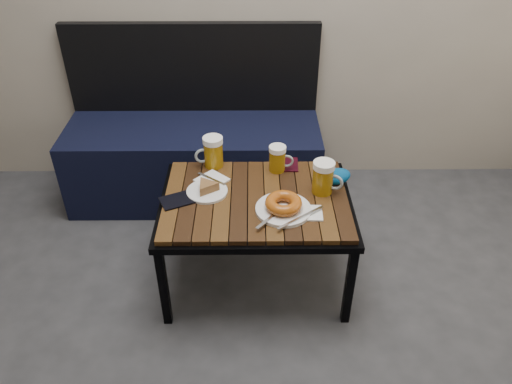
{
  "coord_description": "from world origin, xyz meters",
  "views": [
    {
      "loc": [
        0.11,
        -0.69,
        1.75
      ],
      "look_at": [
        0.12,
        1.06,
        0.5
      ],
      "focal_mm": 35.0,
      "sensor_mm": 36.0,
      "label": 1
    }
  ],
  "objects_px": {
    "plate_bagel": "(283,206)",
    "passport_burgundy": "(289,164)",
    "bench": "(195,153)",
    "knit_pouch": "(336,177)",
    "beer_mug_centre": "(278,159)",
    "cafe_table": "(256,205)",
    "beer_mug_right": "(324,177)",
    "beer_mug_left": "(213,152)",
    "plate_pie": "(207,189)",
    "passport_navy": "(178,200)"
  },
  "relations": [
    {
      "from": "beer_mug_right",
      "to": "beer_mug_left",
      "type": "bearing_deg",
      "value": 176.47
    },
    {
      "from": "cafe_table",
      "to": "plate_pie",
      "type": "height_order",
      "value": "plate_pie"
    },
    {
      "from": "beer_mug_centre",
      "to": "plate_pie",
      "type": "bearing_deg",
      "value": -146.87
    },
    {
      "from": "beer_mug_centre",
      "to": "beer_mug_right",
      "type": "height_order",
      "value": "beer_mug_right"
    },
    {
      "from": "plate_pie",
      "to": "bench",
      "type": "bearing_deg",
      "value": 100.97
    },
    {
      "from": "beer_mug_right",
      "to": "passport_burgundy",
      "type": "bearing_deg",
      "value": 142.09
    },
    {
      "from": "beer_mug_right",
      "to": "plate_bagel",
      "type": "height_order",
      "value": "beer_mug_right"
    },
    {
      "from": "beer_mug_centre",
      "to": "knit_pouch",
      "type": "relative_size",
      "value": 0.88
    },
    {
      "from": "bench",
      "to": "beer_mug_centre",
      "type": "distance_m",
      "value": 0.71
    },
    {
      "from": "cafe_table",
      "to": "knit_pouch",
      "type": "relative_size",
      "value": 5.79
    },
    {
      "from": "plate_bagel",
      "to": "cafe_table",
      "type": "bearing_deg",
      "value": 138.99
    },
    {
      "from": "bench",
      "to": "beer_mug_right",
      "type": "height_order",
      "value": "bench"
    },
    {
      "from": "beer_mug_right",
      "to": "knit_pouch",
      "type": "bearing_deg",
      "value": 68.06
    },
    {
      "from": "plate_pie",
      "to": "beer_mug_right",
      "type": "bearing_deg",
      "value": 0.22
    },
    {
      "from": "beer_mug_right",
      "to": "plate_pie",
      "type": "xyz_separation_m",
      "value": [
        -0.51,
        -0.0,
        -0.06
      ]
    },
    {
      "from": "beer_mug_left",
      "to": "beer_mug_centre",
      "type": "distance_m",
      "value": 0.31
    },
    {
      "from": "passport_navy",
      "to": "plate_bagel",
      "type": "bearing_deg",
      "value": 55.65
    },
    {
      "from": "bench",
      "to": "plate_bagel",
      "type": "distance_m",
      "value": 0.95
    },
    {
      "from": "cafe_table",
      "to": "passport_navy",
      "type": "xyz_separation_m",
      "value": [
        -0.34,
        -0.02,
        0.05
      ]
    },
    {
      "from": "beer_mug_left",
      "to": "knit_pouch",
      "type": "xyz_separation_m",
      "value": [
        0.56,
        -0.15,
        -0.04
      ]
    },
    {
      "from": "bench",
      "to": "cafe_table",
      "type": "distance_m",
      "value": 0.8
    },
    {
      "from": "beer_mug_left",
      "to": "beer_mug_right",
      "type": "relative_size",
      "value": 1.0
    },
    {
      "from": "plate_pie",
      "to": "knit_pouch",
      "type": "relative_size",
      "value": 1.25
    },
    {
      "from": "cafe_table",
      "to": "knit_pouch",
      "type": "height_order",
      "value": "knit_pouch"
    },
    {
      "from": "bench",
      "to": "plate_bagel",
      "type": "relative_size",
      "value": 4.89
    },
    {
      "from": "beer_mug_left",
      "to": "beer_mug_right",
      "type": "distance_m",
      "value": 0.54
    },
    {
      "from": "beer_mug_right",
      "to": "plate_bagel",
      "type": "xyz_separation_m",
      "value": [
        -0.18,
        -0.14,
        -0.05
      ]
    },
    {
      "from": "plate_bagel",
      "to": "beer_mug_right",
      "type": "bearing_deg",
      "value": 37.4
    },
    {
      "from": "beer_mug_right",
      "to": "beer_mug_centre",
      "type": "bearing_deg",
      "value": 157.62
    },
    {
      "from": "bench",
      "to": "plate_pie",
      "type": "distance_m",
      "value": 0.72
    },
    {
      "from": "bench",
      "to": "knit_pouch",
      "type": "distance_m",
      "value": 0.95
    },
    {
      "from": "cafe_table",
      "to": "plate_bagel",
      "type": "bearing_deg",
      "value": -41.01
    },
    {
      "from": "cafe_table",
      "to": "plate_bagel",
      "type": "height_order",
      "value": "plate_bagel"
    },
    {
      "from": "beer_mug_left",
      "to": "knit_pouch",
      "type": "distance_m",
      "value": 0.58
    },
    {
      "from": "plate_pie",
      "to": "plate_bagel",
      "type": "xyz_separation_m",
      "value": [
        0.33,
        -0.14,
        0.01
      ]
    },
    {
      "from": "beer_mug_centre",
      "to": "cafe_table",
      "type": "bearing_deg",
      "value": -111.71
    },
    {
      "from": "knit_pouch",
      "to": "beer_mug_centre",
      "type": "bearing_deg",
      "value": 157.98
    },
    {
      "from": "bench",
      "to": "passport_navy",
      "type": "distance_m",
      "value": 0.76
    },
    {
      "from": "plate_pie",
      "to": "knit_pouch",
      "type": "distance_m",
      "value": 0.58
    },
    {
      "from": "beer_mug_left",
      "to": "passport_navy",
      "type": "bearing_deg",
      "value": 49.88
    },
    {
      "from": "beer_mug_left",
      "to": "passport_burgundy",
      "type": "bearing_deg",
      "value": 166.0
    },
    {
      "from": "bench",
      "to": "plate_pie",
      "type": "relative_size",
      "value": 7.73
    },
    {
      "from": "plate_pie",
      "to": "knit_pouch",
      "type": "xyz_separation_m",
      "value": [
        0.58,
        0.07,
        0.01
      ]
    },
    {
      "from": "plate_bagel",
      "to": "passport_navy",
      "type": "height_order",
      "value": "plate_bagel"
    },
    {
      "from": "passport_navy",
      "to": "plate_pie",
      "type": "bearing_deg",
      "value": 91.2
    },
    {
      "from": "beer_mug_left",
      "to": "plate_pie",
      "type": "relative_size",
      "value": 0.83
    },
    {
      "from": "passport_navy",
      "to": "beer_mug_right",
      "type": "bearing_deg",
      "value": 70.77
    },
    {
      "from": "plate_bagel",
      "to": "passport_burgundy",
      "type": "relative_size",
      "value": 2.3
    },
    {
      "from": "beer_mug_right",
      "to": "knit_pouch",
      "type": "distance_m",
      "value": 0.11
    },
    {
      "from": "beer_mug_right",
      "to": "bench",
      "type": "bearing_deg",
      "value": 154.22
    }
  ]
}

